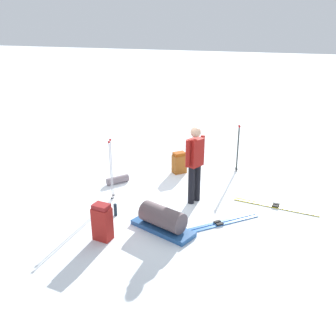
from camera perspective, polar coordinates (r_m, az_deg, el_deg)
The scene contains 11 objects.
ground_plane at distance 8.64m, azimuth 0.00°, elevation -4.32°, with size 80.00×80.00×0.00m, color white.
skier_standing at distance 8.06m, azimuth 4.07°, elevation 1.05°, with size 0.52×0.34×1.70m.
ski_pair_near at distance 8.52m, azimuth 15.90°, elevation -5.53°, with size 0.38×1.81×0.05m.
ski_pair_far at distance 7.60m, azimuth 7.60°, elevation -8.32°, with size 1.37×1.42×0.05m.
backpack_large_dark at distance 7.02m, azimuth -9.86°, elevation -8.05°, with size 0.28×0.35×0.71m.
backpack_bright at distance 9.86m, azimuth 1.70°, elevation 0.78°, with size 0.40×0.40×0.56m.
ski_poles_planted_near at distance 8.31m, azimuth -8.56°, elevation 0.12°, with size 0.22×0.11×1.39m.
ski_poles_planted_far at distance 9.99m, azimuth 10.48°, elevation 3.27°, with size 0.15×0.10×1.25m.
gear_sled at distance 7.24m, azimuth -0.82°, elevation -7.82°, with size 0.87×1.35×0.49m.
sleeping_mat_rolled at distance 9.37m, azimuth -7.57°, elevation -1.77°, with size 0.18×0.18×0.55m, color slate.
thermos_bottle at distance 7.87m, azimuth -7.92°, elevation -6.26°, with size 0.07×0.07×0.26m, color black.
Camera 1 is at (-7.36, -2.50, 3.79)m, focal length 40.51 mm.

